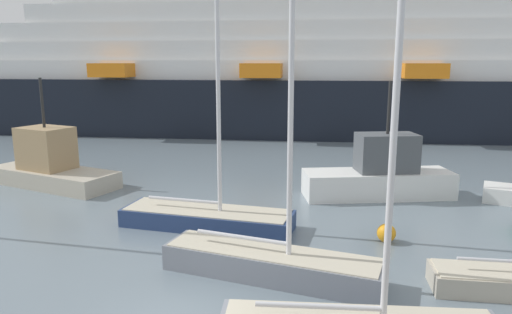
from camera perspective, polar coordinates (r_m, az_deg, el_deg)
name	(u,v)px	position (r m, az deg, el deg)	size (l,w,h in m)	color
sailboat_2	(272,257)	(14.74, 1.95, -12.07)	(7.02, 3.05, 13.04)	gray
sailboat_5	(207,214)	(19.08, -5.91, -6.91)	(7.08, 2.78, 11.81)	navy
fishing_boat_0	(51,165)	(27.54, -23.68, -0.94)	(7.87, 4.80, 5.75)	#BCB29E
fishing_boat_1	(380,175)	(23.86, 14.85, -2.07)	(7.53, 3.77, 5.67)	white
channel_buoy_1	(386,233)	(18.17, 15.55, -8.87)	(0.69, 0.69, 1.38)	orange
cruise_ship	(406,71)	(46.30, 17.78, 9.94)	(92.19, 16.32, 17.92)	black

